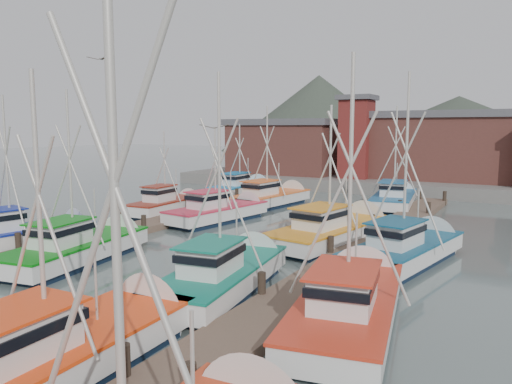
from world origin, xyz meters
The scene contains 22 objects.
ground centered at (0.00, 0.00, 0.00)m, with size 260.00×260.00×0.00m, color #4A5957.
dock_left centered at (-7.00, 4.04, 0.21)m, with size 2.30×46.00×1.50m.
dock_right centered at (7.00, 4.04, 0.21)m, with size 2.30×46.00×1.50m.
quay centered at (0.00, 37.00, 0.60)m, with size 44.00×16.00×1.20m, color slate.
shed_left centered at (-11.00, 35.00, 4.34)m, with size 12.72×8.48×6.20m.
shed_center centered at (6.00, 37.00, 4.69)m, with size 14.84×9.54×6.90m.
lookout_tower centered at (-2.00, 33.00, 5.55)m, with size 3.60×3.60×8.50m.
distant_hills centered at (-12.76, 122.59, 0.00)m, with size 175.00×140.00×42.00m.
boat_1 centered at (4.12, -9.05, 0.68)m, with size 3.49×9.23×8.59m.
boat_4 centered at (-4.43, -1.01, 0.68)m, with size 3.98×9.05×8.90m.
boat_5 centered at (4.05, -1.28, 0.68)m, with size 3.83×8.88×9.18m.
boat_6 centered at (-9.35, -0.71, 0.68)m, with size 4.25×9.00×8.82m.
boat_7 centered at (9.42, -2.09, 0.68)m, with size 4.40×9.50×9.48m.
boat_8 centered at (-4.28, 11.02, 0.68)m, with size 3.81×8.82×7.21m.
boat_9 centered at (4.86, 8.81, 0.68)m, with size 4.58×10.20×8.54m.
boat_10 centered at (-9.39, 11.67, 0.68)m, with size 2.79×7.73×6.72m.
boat_11 centered at (9.43, 6.39, 0.69)m, with size 4.27×9.22×9.70m.
boat_12 centered at (-4.39, 18.66, 0.68)m, with size 3.89×9.50×8.94m.
boat_13 centered at (4.53, 23.42, 0.68)m, with size 4.18×9.66×8.97m.
boat_14 centered at (-9.95, 23.37, 0.68)m, with size 3.15×8.64×7.47m.
gull_near centered at (-1.99, -1.83, 9.38)m, with size 1.55×0.63×0.24m.
gull_far centered at (1.74, 1.29, 6.47)m, with size 1.55×0.62×0.24m.
Camera 1 is at (14.50, -17.50, 6.45)m, focal length 35.00 mm.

